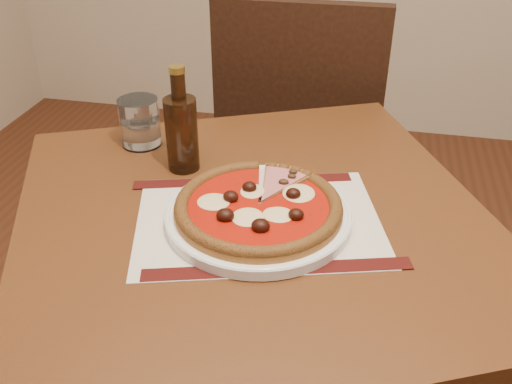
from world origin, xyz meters
TOP-DOWN VIEW (x-y plane):
  - table at (-0.82, 1.02)m, footprint 1.06×1.06m
  - chair_far at (-0.83, 1.75)m, footprint 0.46×0.46m
  - placemat at (-0.80, 1.00)m, footprint 0.47×0.40m
  - plate at (-0.80, 1.00)m, footprint 0.31×0.31m
  - pizza at (-0.80, 1.00)m, footprint 0.28×0.28m
  - ham_slice at (-0.77, 1.08)m, footprint 0.10×0.14m
  - water_glass at (-1.10, 1.22)m, footprint 0.09×0.09m
  - bottle at (-0.98, 1.15)m, footprint 0.06×0.06m

SIDE VIEW (x-z plane):
  - chair_far at x=-0.83m, z-range 0.07..1.03m
  - table at x=-0.82m, z-range 0.27..1.02m
  - placemat at x=-0.80m, z-range 0.75..0.75m
  - plate at x=-0.80m, z-range 0.75..0.77m
  - ham_slice at x=-0.77m, z-range 0.77..0.79m
  - pizza at x=-0.80m, z-range 0.76..0.80m
  - water_glass at x=-1.10m, z-range 0.75..0.85m
  - bottle at x=-0.98m, z-range 0.73..0.93m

